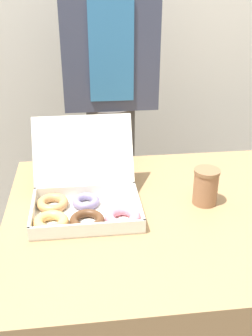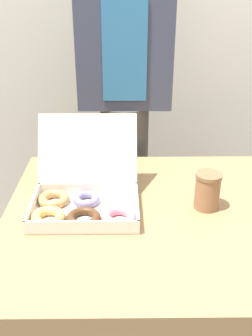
% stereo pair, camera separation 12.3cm
% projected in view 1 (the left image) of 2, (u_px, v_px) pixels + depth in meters
% --- Properties ---
extents(wall_back, '(10.00, 0.05, 2.60)m').
position_uv_depth(wall_back, '(123.00, 11.00, 1.98)').
color(wall_back, beige).
rests_on(wall_back, ground_plane).
extents(table, '(1.00, 0.86, 0.78)m').
position_uv_depth(table, '(157.00, 300.00, 1.44)').
color(table, '#99754C').
rests_on(table, ground_plane).
extents(donut_box, '(0.36, 0.37, 0.26)m').
position_uv_depth(donut_box, '(83.00, 202.00, 1.24)').
color(donut_box, silver).
rests_on(donut_box, table).
extents(coffee_cup, '(0.08, 0.08, 0.12)m').
position_uv_depth(coffee_cup, '(206.00, 186.00, 1.29)').
color(coffee_cup, '#8C6042').
rests_on(coffee_cup, table).
extents(person_customer, '(0.39, 0.23, 1.80)m').
position_uv_depth(person_customer, '(110.00, 92.00, 1.70)').
color(person_customer, '#4C4742').
rests_on(person_customer, ground_plane).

